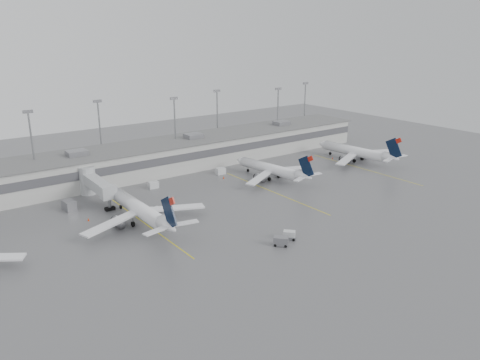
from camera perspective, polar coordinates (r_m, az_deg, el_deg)
ground at (r=91.25m, az=5.27°, el=-7.52°), size 260.00×260.00×0.00m
terminal at (r=135.98m, az=-11.07°, el=2.60°), size 152.00×17.00×9.45m
light_masts at (r=139.35m, az=-12.29°, el=6.21°), size 142.40×8.00×20.60m
jet_bridge_right at (r=117.83m, az=-17.44°, el=-0.38°), size 4.00×17.20×7.00m
stand_markings at (r=108.83m, az=-3.12°, el=-3.20°), size 105.25×40.00×0.01m
jet_mid_left at (r=100.25m, az=-12.03°, el=-3.54°), size 27.65×30.98×10.03m
jet_mid_right at (r=128.06m, az=4.03°, el=1.33°), size 24.70×27.86×9.04m
jet_far_right at (r=150.16m, az=14.12°, el=3.37°), size 26.97×30.34×9.81m
baggage_tug at (r=92.22m, az=6.01°, el=-6.81°), size 2.99×3.05×1.71m
baggage_cart at (r=89.35m, az=5.01°, el=-7.43°), size 3.03×3.11×1.78m
gse_uld_b at (r=122.85m, az=-10.50°, el=-0.59°), size 2.62×1.89×1.74m
gse_uld_c at (r=132.79m, az=-2.38°, el=1.10°), size 2.70×1.91×1.82m
gse_loader at (r=112.86m, az=-20.12°, el=-2.92°), size 2.64×3.85×2.27m
cone_b at (r=105.46m, az=-18.00°, el=-4.59°), size 0.42×0.42×0.67m
cone_c at (r=128.88m, az=-2.01°, el=0.33°), size 0.46×0.46×0.73m
cone_d at (r=151.67m, az=11.22°, el=2.64°), size 0.40×0.40×0.63m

